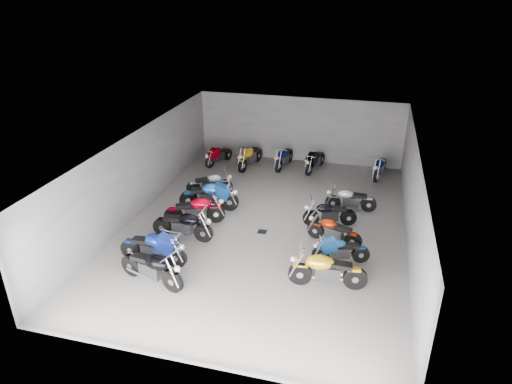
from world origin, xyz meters
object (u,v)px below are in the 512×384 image
at_px(drain_grate, 262,232).
at_px(motorcycle_left_e, 210,196).
at_px(motorcycle_back_a, 218,155).
at_px(motorcycle_back_f, 380,167).
at_px(motorcycle_back_b, 250,157).
at_px(motorcycle_right_c, 340,250).
at_px(motorcycle_left_a, 152,268).
at_px(motorcycle_left_b, 154,248).
at_px(motorcycle_left_f, 210,184).
at_px(motorcycle_left_d, 195,210).
at_px(motorcycle_left_c, 183,225).
at_px(motorcycle_right_f, 350,199).
at_px(motorcycle_back_c, 284,157).
at_px(motorcycle_right_d, 334,231).
at_px(motorcycle_right_b, 327,270).
at_px(motorcycle_right_e, 329,214).
at_px(motorcycle_back_d, 315,160).

height_order(drain_grate, motorcycle_left_e, motorcycle_left_e).
relative_size(motorcycle_back_a, motorcycle_back_f, 0.90).
bearing_deg(motorcycle_back_b, motorcycle_left_e, 97.29).
relative_size(drain_grate, motorcycle_right_c, 0.17).
relative_size(motorcycle_left_a, motorcycle_left_b, 0.98).
distance_m(motorcycle_left_f, motorcycle_back_b, 3.44).
bearing_deg(motorcycle_left_d, motorcycle_back_f, 111.97).
height_order(motorcycle_left_d, motorcycle_back_f, motorcycle_left_d).
bearing_deg(motorcycle_back_a, motorcycle_left_d, 122.75).
xyz_separation_m(motorcycle_left_b, motorcycle_left_e, (0.42, 4.03, 0.01)).
xyz_separation_m(motorcycle_left_c, motorcycle_back_f, (6.54, 7.43, -0.05)).
xyz_separation_m(motorcycle_left_c, motorcycle_right_c, (5.42, -0.11, -0.09)).
xyz_separation_m(motorcycle_left_e, motorcycle_back_a, (-1.25, 4.72, -0.11)).
bearing_deg(motorcycle_right_f, drain_grate, 123.55).
bearing_deg(motorcycle_back_c, motorcycle_left_f, 66.56).
height_order(motorcycle_left_e, motorcycle_right_d, motorcycle_left_e).
bearing_deg(motorcycle_left_a, motorcycle_back_b, -166.14).
relative_size(motorcycle_left_a, motorcycle_left_e, 0.96).
distance_m(motorcycle_left_f, motorcycle_right_d, 6.10).
bearing_deg(motorcycle_left_c, motorcycle_left_d, -178.26).
height_order(motorcycle_left_b, motorcycle_back_f, motorcycle_left_b).
height_order(motorcycle_left_a, motorcycle_right_f, motorcycle_left_a).
bearing_deg(motorcycle_left_a, motorcycle_back_c, -174.88).
bearing_deg(motorcycle_back_f, motorcycle_right_c, 93.24).
relative_size(motorcycle_back_a, motorcycle_back_b, 0.80).
distance_m(motorcycle_left_a, motorcycle_right_b, 5.15).
bearing_deg(motorcycle_back_a, motorcycle_left_f, 124.96).
relative_size(motorcycle_back_b, motorcycle_back_f, 1.13).
distance_m(motorcycle_right_c, motorcycle_right_f, 3.77).
bearing_deg(motorcycle_right_e, motorcycle_back_b, 26.26).
relative_size(motorcycle_left_e, motorcycle_right_f, 1.19).
xyz_separation_m(motorcycle_left_c, motorcycle_back_b, (0.46, 7.08, 0.01)).
bearing_deg(motorcycle_left_b, motorcycle_back_f, 145.80).
bearing_deg(motorcycle_right_b, motorcycle_left_e, 45.86).
bearing_deg(motorcycle_left_d, motorcycle_back_c, 140.26).
relative_size(motorcycle_left_a, motorcycle_left_c, 1.01).
relative_size(motorcycle_right_c, motorcycle_right_e, 0.94).
distance_m(motorcycle_left_b, motorcycle_right_e, 6.44).
bearing_deg(motorcycle_right_f, motorcycle_right_c, 171.94).
relative_size(motorcycle_left_e, motorcycle_back_d, 1.14).
relative_size(motorcycle_right_b, motorcycle_back_f, 1.15).
relative_size(motorcycle_back_c, motorcycle_back_d, 1.02).
relative_size(motorcycle_right_f, motorcycle_back_a, 1.09).
height_order(motorcycle_left_b, motorcycle_back_d, motorcycle_left_b).
distance_m(motorcycle_left_d, motorcycle_back_f, 9.07).
height_order(motorcycle_left_b, motorcycle_back_c, motorcycle_left_b).
bearing_deg(motorcycle_right_d, motorcycle_back_c, 41.87).
bearing_deg(motorcycle_left_c, motorcycle_back_a, -169.48).
distance_m(motorcycle_right_e, motorcycle_back_b, 6.49).
relative_size(motorcycle_right_f, motorcycle_back_d, 0.96).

